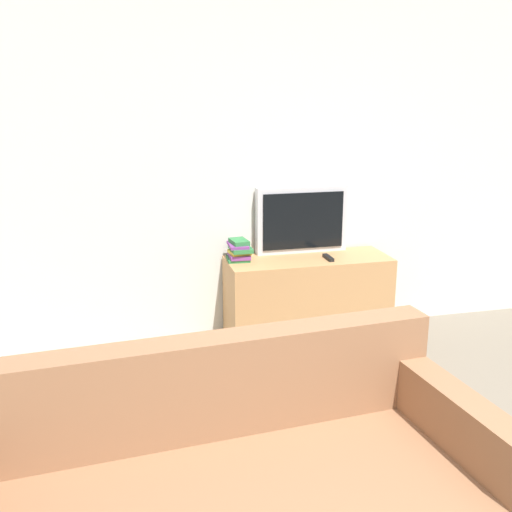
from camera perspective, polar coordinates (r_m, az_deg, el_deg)
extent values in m
cube|color=silver|center=(4.49, 1.25, 8.38)|extent=(9.00, 0.06, 2.60)
cube|color=tan|center=(4.53, 4.93, -4.24)|extent=(1.21, 0.45, 0.66)
cube|color=silver|center=(4.54, 4.35, 3.48)|extent=(0.70, 0.08, 0.50)
cube|color=black|center=(4.50, 4.54, 3.36)|extent=(0.62, 0.01, 0.42)
cube|color=#8C6042|center=(2.58, -4.71, -12.29)|extent=(2.04, 0.32, 0.44)
cube|color=#8C6042|center=(2.80, 17.78, -18.09)|extent=(0.21, 0.93, 0.68)
cube|color=#2D753D|center=(4.35, -1.73, -0.27)|extent=(0.17, 0.19, 0.02)
cube|color=#7A3884|center=(4.36, -1.63, 0.08)|extent=(0.16, 0.21, 0.03)
cube|color=gold|center=(4.33, -1.59, 0.36)|extent=(0.15, 0.16, 0.02)
cube|color=#2D753D|center=(4.33, -1.48, 0.72)|extent=(0.15, 0.22, 0.03)
cube|color=#7A3884|center=(4.33, -1.74, 1.05)|extent=(0.14, 0.22, 0.02)
cube|color=#2D753D|center=(4.32, -1.62, 1.38)|extent=(0.13, 0.18, 0.03)
cube|color=black|center=(4.41, 6.90, -0.16)|extent=(0.04, 0.16, 0.02)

